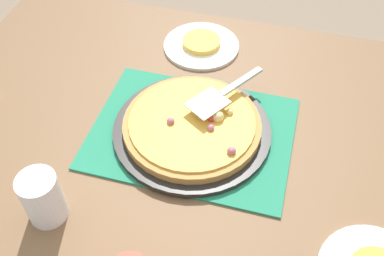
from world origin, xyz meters
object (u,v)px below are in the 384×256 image
plate_near_left (201,46)px  served_slice_left (201,42)px  pizza_pan (192,130)px  pizza (192,124)px  pizza_server (222,94)px  cup_far (43,198)px

plate_near_left → served_slice_left: (0.00, 0.00, 0.01)m
pizza_pan → served_slice_left: (0.06, -0.33, 0.01)m
served_slice_left → pizza: bearing=100.9°
pizza_server → served_slice_left: bearing=-65.2°
pizza → plate_near_left: size_ratio=1.50×
plate_near_left → cup_far: 0.65m
pizza → cup_far: size_ratio=2.75×
plate_near_left → cup_far: bearing=75.2°
pizza → pizza_server: 0.10m
pizza_server → pizza_pan: bearing=57.5°
pizza_pan → pizza_server: pizza_server is taller
pizza → pizza_server: pizza_server is taller
plate_near_left → pizza_server: size_ratio=1.01×
served_slice_left → cup_far: bearing=75.2°
cup_far → pizza_pan: bearing=-127.9°
plate_near_left → pizza_server: pizza_server is taller
pizza_pan → pizza_server: size_ratio=1.75×
pizza → cup_far: 0.37m
plate_near_left → cup_far: (0.17, 0.63, 0.06)m
pizza_pan → plate_near_left: pizza_pan is taller
served_slice_left → pizza_server: (-0.12, 0.25, 0.05)m
pizza_pan → cup_far: cup_far is taller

